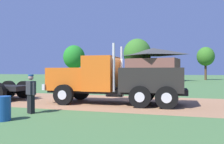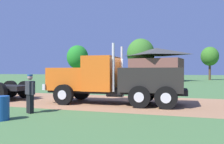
{
  "view_description": "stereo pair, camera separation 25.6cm",
  "coord_description": "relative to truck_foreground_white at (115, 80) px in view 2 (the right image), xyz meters",
  "views": [
    {
      "loc": [
        2.69,
        -13.11,
        1.78
      ],
      "look_at": [
        -1.12,
        -0.63,
        1.73
      ],
      "focal_mm": 38.05,
      "sensor_mm": 36.0,
      "label": 1
    },
    {
      "loc": [
        2.94,
        -13.03,
        1.78
      ],
      "look_at": [
        -1.12,
        -0.63,
        1.73
      ],
      "focal_mm": 38.05,
      "sensor_mm": 36.0,
      "label": 2
    }
  ],
  "objects": [
    {
      "name": "truck_foreground_white",
      "position": [
        0.0,
        0.0,
        0.0
      ],
      "size": [
        7.66,
        2.94,
        3.21
      ],
      "color": "black",
      "rests_on": "ground_plane"
    },
    {
      "name": "ground_plane",
      "position": [
        0.94,
        0.67,
        -1.28
      ],
      "size": [
        200.0,
        200.0,
        0.0
      ],
      "primitive_type": "plane",
      "color": "#47703C"
    },
    {
      "name": "shed_building",
      "position": [
        -1.85,
        31.31,
        1.62
      ],
      "size": [
        10.04,
        7.55,
        6.01
      ],
      "color": "brown",
      "rests_on": "ground_plane"
    },
    {
      "name": "tree_mid",
      "position": [
        -5.21,
        33.51,
        3.88
      ],
      "size": [
        5.41,
        5.41,
        8.14
      ],
      "color": "#513823",
      "rests_on": "ground_plane"
    },
    {
      "name": "dirt_track",
      "position": [
        0.94,
        0.67,
        -1.27
      ],
      "size": [
        120.0,
        6.74,
        0.01
      ],
      "primitive_type": "cube",
      "color": "#A1724E",
      "rests_on": "ground_plane"
    },
    {
      "name": "tree_left",
      "position": [
        -17.29,
        30.31,
        3.26
      ],
      "size": [
        4.26,
        4.26,
        6.9
      ],
      "color": "#513823",
      "rests_on": "ground_plane"
    },
    {
      "name": "steel_barrel",
      "position": [
        -2.62,
        -5.46,
        -0.84
      ],
      "size": [
        0.58,
        0.58,
        0.88
      ],
      "primitive_type": "cylinder",
      "color": "#19478C",
      "rests_on": "ground_plane"
    },
    {
      "name": "visitor_standing_near",
      "position": [
        -2.53,
        -3.92,
        -0.39
      ],
      "size": [
        0.55,
        0.42,
        1.64
      ],
      "color": "#2D2D33",
      "rests_on": "ground_plane"
    },
    {
      "name": "tree_right",
      "position": [
        7.71,
        38.35,
        3.39
      ],
      "size": [
        3.43,
        3.43,
        6.6
      ],
      "color": "#513823",
      "rests_on": "ground_plane"
    }
  ]
}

